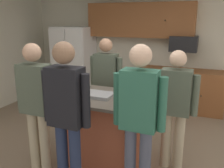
{
  "coord_description": "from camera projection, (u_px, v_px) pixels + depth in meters",
  "views": [
    {
      "loc": [
        1.16,
        -2.95,
        2.0
      ],
      "look_at": [
        -0.15,
        0.3,
        1.05
      ],
      "focal_mm": 39.96,
      "sensor_mm": 36.0,
      "label": 1
    }
  ],
  "objects": [
    {
      "name": "person_guest_right",
      "position": [
        36.0,
        100.0,
        3.12
      ],
      "size": [
        0.57,
        0.22,
        1.7
      ],
      "rotation": [
        0.0,
        0.0,
        0.69
      ],
      "color": "tan",
      "rests_on": "ground"
    },
    {
      "name": "microwave_over_range",
      "position": [
        184.0,
        44.0,
        5.23
      ],
      "size": [
        0.56,
        0.4,
        0.32
      ],
      "primitive_type": "cube",
      "color": "black"
    },
    {
      "name": "glass_stout_tall",
      "position": [
        125.0,
        99.0,
        3.06
      ],
      "size": [
        0.06,
        0.06,
        0.13
      ],
      "color": "black",
      "rests_on": "kitchen_island"
    },
    {
      "name": "cabinet_run_lower",
      "position": [
        180.0,
        90.0,
        5.47
      ],
      "size": [
        1.8,
        0.63,
        0.9
      ],
      "color": "brown",
      "rests_on": "ground"
    },
    {
      "name": "floor",
      "position": [
        113.0,
        160.0,
        3.59
      ],
      "size": [
        7.04,
        7.04,
        0.0
      ],
      "primitive_type": "plane",
      "color": "#7F6B56",
      "rests_on": "ground"
    },
    {
      "name": "mug_blue_stoneware",
      "position": [
        86.0,
        85.0,
        3.75
      ],
      "size": [
        0.13,
        0.09,
        0.11
      ],
      "color": "white",
      "rests_on": "kitchen_island"
    },
    {
      "name": "serving_tray",
      "position": [
        97.0,
        95.0,
        3.38
      ],
      "size": [
        0.44,
        0.3,
        0.04
      ],
      "color": "#B7B7BC",
      "rests_on": "kitchen_island"
    },
    {
      "name": "person_elder_center",
      "position": [
        66.0,
        110.0,
        2.68
      ],
      "size": [
        0.57,
        0.23,
        1.76
      ],
      "rotation": [
        0.0,
        0.0,
        1.47
      ],
      "color": "#232D4C",
      "rests_on": "ground"
    },
    {
      "name": "cabinet_run_upper",
      "position": [
        140.0,
        20.0,
        5.55
      ],
      "size": [
        2.4,
        0.38,
        0.75
      ],
      "color": "brown"
    },
    {
      "name": "person_guest_left",
      "position": [
        175.0,
        103.0,
        3.21
      ],
      "size": [
        0.57,
        0.22,
        1.61
      ],
      "rotation": [
        0.0,
        0.0,
        -2.97
      ],
      "color": "tan",
      "rests_on": "ground"
    },
    {
      "name": "person_host_foreground",
      "position": [
        106.0,
        81.0,
        4.18
      ],
      "size": [
        0.57,
        0.22,
        1.66
      ],
      "rotation": [
        0.0,
        0.0,
        -1.2
      ],
      "color": "#383842",
      "rests_on": "ground"
    },
    {
      "name": "back_wall",
      "position": [
        158.0,
        48.0,
        5.75
      ],
      "size": [
        6.4,
        0.1,
        2.6
      ],
      "primitive_type": "cube",
      "color": "beige",
      "rests_on": "ground"
    },
    {
      "name": "refrigerator",
      "position": [
        74.0,
        63.0,
        6.21
      ],
      "size": [
        0.91,
        0.76,
        1.77
      ],
      "color": "white",
      "rests_on": "ground"
    },
    {
      "name": "person_guest_by_door",
      "position": [
        139.0,
        114.0,
        2.62
      ],
      "size": [
        0.57,
        0.23,
        1.74
      ],
      "rotation": [
        0.0,
        0.0,
        2.42
      ],
      "color": "#4C5166",
      "rests_on": "ground"
    },
    {
      "name": "glass_short_whisky",
      "position": [
        74.0,
        89.0,
        3.49
      ],
      "size": [
        0.07,
        0.07,
        0.14
      ],
      "color": "black",
      "rests_on": "kitchen_island"
    },
    {
      "name": "glass_dark_ale",
      "position": [
        138.0,
        89.0,
        3.47
      ],
      "size": [
        0.07,
        0.07,
        0.14
      ],
      "color": "black",
      "rests_on": "kitchen_island"
    },
    {
      "name": "tumbler_amber",
      "position": [
        65.0,
        93.0,
        3.29
      ],
      "size": [
        0.07,
        0.07,
        0.13
      ],
      "color": "black",
      "rests_on": "kitchen_island"
    },
    {
      "name": "kitchen_island",
      "position": [
        104.0,
        128.0,
        3.51
      ],
      "size": [
        1.2,
        0.92,
        0.95
      ],
      "color": "#9E4C33",
      "rests_on": "ground"
    }
  ]
}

